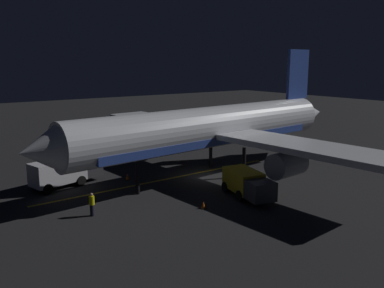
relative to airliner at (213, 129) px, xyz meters
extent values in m
cube|color=black|center=(-0.05, 0.61, -4.81)|extent=(180.00, 180.00, 0.20)
cube|color=gold|center=(1.61, 4.61, -4.70)|extent=(0.51, 25.35, 0.01)
cylinder|color=white|center=(-0.05, 0.61, 0.19)|extent=(6.35, 30.17, 3.92)
cube|color=#2D479E|center=(-0.05, 0.61, -0.89)|extent=(5.79, 25.68, 0.71)
cone|color=white|center=(-1.37, 16.70, 0.19)|extent=(4.08, 3.44, 3.84)
cone|color=white|center=(1.32, -16.08, 0.19)|extent=(3.90, 4.97, 3.53)
cube|color=#2D479E|center=(1.09, -13.32, 4.94)|extent=(0.65, 3.62, 5.58)
cube|color=white|center=(-9.59, -1.68, -0.40)|extent=(15.82, 6.05, 0.50)
cylinder|color=slate|center=(-8.92, -0.42, -1.80)|extent=(2.35, 3.36, 2.10)
cube|color=white|center=(9.74, -0.10, -0.40)|extent=(15.82, 6.05, 0.50)
cylinder|color=slate|center=(8.87, 1.04, -1.80)|extent=(2.35, 3.36, 2.10)
cylinder|color=black|center=(-0.72, 8.82, -3.24)|extent=(0.39, 0.39, 2.94)
cylinder|color=black|center=(-2.19, -2.07, -3.24)|extent=(0.39, 0.39, 2.94)
cylinder|color=black|center=(2.50, -1.69, -3.24)|extent=(0.39, 0.39, 2.94)
cube|color=silver|center=(5.09, 13.63, -3.25)|extent=(3.11, 5.09, 2.01)
cube|color=#38383D|center=(5.82, 10.45, -3.51)|extent=(2.35, 2.20, 1.50)
cylinder|color=black|center=(5.46, 12.02, -4.26)|extent=(2.45, 1.40, 0.90)
cylinder|color=black|center=(4.71, 15.25, -4.26)|extent=(2.45, 1.40, 0.90)
cube|color=gold|center=(-6.20, 1.75, -3.40)|extent=(4.10, 2.93, 1.72)
cube|color=#38383D|center=(-8.87, 2.42, -3.51)|extent=(2.23, 2.37, 1.50)
cylinder|color=black|center=(-7.46, 2.07, -4.26)|extent=(1.43, 2.46, 0.90)
cylinder|color=black|center=(-4.94, 1.44, -4.26)|extent=(1.43, 2.46, 0.90)
cylinder|color=black|center=(-3.23, 13.92, -4.28)|extent=(0.32, 0.32, 0.85)
cylinder|color=yellow|center=(-3.23, 13.92, -3.53)|extent=(0.40, 0.40, 0.65)
sphere|color=tan|center=(-3.23, 13.92, -3.09)|extent=(0.24, 0.24, 0.24)
cone|color=#EA590F|center=(3.68, 7.52, -4.43)|extent=(0.36, 0.36, 0.55)
cube|color=black|center=(3.68, 7.52, -4.69)|extent=(0.50, 0.50, 0.03)
cone|color=#EA590F|center=(-6.78, 6.42, -4.43)|extent=(0.36, 0.36, 0.55)
cube|color=black|center=(-6.78, 6.42, -4.69)|extent=(0.50, 0.50, 0.03)
camera|label=1|loc=(-30.28, 24.57, 6.32)|focal=38.12mm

